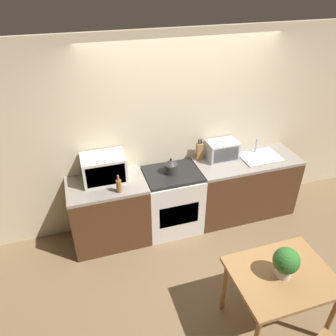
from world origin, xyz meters
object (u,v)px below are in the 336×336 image
at_px(microwave, 104,168).
at_px(toaster_oven, 222,150).
at_px(stove_range, 172,201).
at_px(bottle, 119,186).
at_px(kettle, 171,166).
at_px(dining_table, 281,281).

distance_m(microwave, toaster_oven, 1.62).
height_order(stove_range, microwave, microwave).
bearing_deg(stove_range, bottle, -164.55).
height_order(bottle, toaster_oven, toaster_oven).
distance_m(stove_range, toaster_oven, 0.97).
relative_size(kettle, toaster_oven, 0.51).
distance_m(stove_range, dining_table, 1.82).
xyz_separation_m(stove_range, toaster_oven, (0.77, 0.15, 0.58)).
height_order(kettle, dining_table, kettle).
xyz_separation_m(microwave, bottle, (0.12, -0.31, -0.08)).
distance_m(microwave, bottle, 0.34).
xyz_separation_m(stove_range, microwave, (-0.85, 0.11, 0.62)).
bearing_deg(microwave, stove_range, -7.05).
bearing_deg(microwave, dining_table, -53.23).
bearing_deg(bottle, stove_range, 15.45).
bearing_deg(toaster_oven, bottle, -166.82).
bearing_deg(microwave, kettle, -6.17).
bearing_deg(stove_range, dining_table, -73.16).
distance_m(kettle, toaster_oven, 0.79).
relative_size(stove_range, bottle, 3.93).
distance_m(kettle, microwave, 0.85).
relative_size(kettle, dining_table, 0.23).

